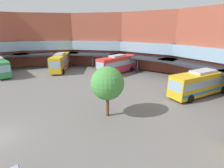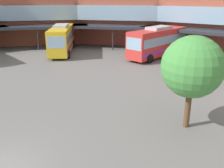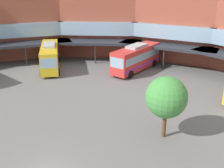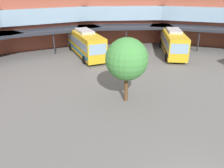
% 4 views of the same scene
% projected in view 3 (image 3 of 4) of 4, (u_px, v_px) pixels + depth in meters
% --- Properties ---
extents(station_building, '(76.87, 41.36, 13.01)m').
position_uv_depth(station_building, '(184.00, 40.00, 33.05)').
color(station_building, '#9E4C38').
rests_on(station_building, ground).
extents(bus_1, '(3.03, 10.14, 4.00)m').
position_uv_depth(bus_1, '(136.00, 58.00, 41.38)').
color(bus_1, red).
rests_on(bus_1, ground).
extents(bus_5, '(9.31, 8.60, 3.97)m').
position_uv_depth(bus_5, '(50.00, 56.00, 42.25)').
color(bus_5, gold).
rests_on(bus_5, ground).
extents(plaza_tree, '(3.63, 3.63, 5.67)m').
position_uv_depth(plaza_tree, '(166.00, 97.00, 23.13)').
color(plaza_tree, brown).
rests_on(plaza_tree, ground).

